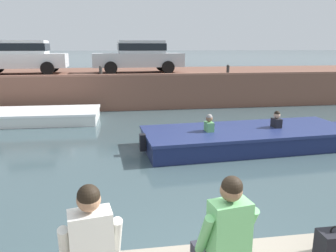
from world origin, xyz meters
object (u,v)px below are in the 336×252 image
Objects in this scene: car_left_inner_silver at (139,55)px; mooring_bollard_mid at (101,70)px; person_seated_right at (227,234)px; backpack_on_ledge at (332,248)px; person_seated_left at (91,246)px; car_leftmost_white at (22,56)px; mooring_bollard_east at (228,69)px; motorboat_passing at (257,137)px; boat_moored_west_white at (16,117)px.

car_left_inner_silver reaches higher than mooring_bollard_mid.
backpack_on_ledge is at bearing -3.24° from person_seated_right.
backpack_on_ledge is at bearing -1.60° from person_seated_left.
car_leftmost_white reaches higher than mooring_bollard_east.
motorboat_passing is 1.72× the size of car_leftmost_white.
person_seated_left is at bearing -73.44° from car_leftmost_white.
mooring_bollard_east is at bearing 0.00° from mooring_bollard_mid.
mooring_bollard_east reaches higher than backpack_on_ledge.
car_left_inner_silver is at bearing 0.00° from car_leftmost_white.
mooring_bollard_east is 12.98m from person_seated_right.
person_seated_left reaches higher than motorboat_passing.
motorboat_passing is 6.47m from backpack_on_ledge.
car_leftmost_white is (-8.32, 7.78, 2.13)m from motorboat_passing.
car_leftmost_white is at bearing 98.06° from boat_moored_west_white.
mooring_bollard_east is (4.03, -1.58, -0.61)m from car_left_inner_silver.
backpack_on_ledge reaches higher than boat_moored_west_white.
mooring_bollard_mid is 12.30m from person_seated_left.
car_leftmost_white reaches higher than person_seated_right.
car_leftmost_white is at bearing 156.71° from mooring_bollard_mid.
car_left_inner_silver reaches higher than motorboat_passing.
backpack_on_ledge is at bearing -60.48° from boat_moored_west_white.
backpack_on_ledge reaches higher than motorboat_passing.
car_left_inner_silver is 13.97m from person_seated_left.
car_leftmost_white is 5.46m from car_left_inner_silver.
mooring_bollard_mid is 0.46× the size of person_seated_left.
car_leftmost_white is at bearing 114.62° from backpack_on_ledge.
car_left_inner_silver is at bearing 84.46° from person_seated_left.
boat_moored_west_white is 11.95m from backpack_on_ledge.
motorboat_passing is at bearing 55.32° from person_seated_left.
person_seated_left is at bearing -87.85° from mooring_bollard_mid.
motorboat_passing is 7.91m from mooring_bollard_mid.
boat_moored_west_white is 16.57× the size of backpack_on_ledge.
person_seated_left is (0.46, -12.28, -0.63)m from mooring_bollard_mid.
car_left_inner_silver reaches higher than boat_moored_west_white.
car_left_inner_silver reaches higher than person_seated_left.
mooring_bollard_mid is at bearing 97.77° from person_seated_right.
boat_moored_west_white is at bearing -148.12° from mooring_bollard_mid.
mooring_bollard_east reaches higher than motorboat_passing.
person_seated_left reaches higher than backpack_on_ledge.
car_leftmost_white is at bearing 106.56° from person_seated_left.
car_left_inner_silver is (-2.86, 7.78, 2.13)m from motorboat_passing.
mooring_bollard_mid reaches higher than person_seated_right.
mooring_bollard_mid is 12.66m from backpack_on_ledge.
person_seated_right is (4.83, -10.32, 0.94)m from boat_moored_west_white.
person_seated_right reaches higher than backpack_on_ledge.
motorboat_passing is at bearing -69.86° from car_left_inner_silver.
mooring_bollard_mid is at bearing 126.89° from motorboat_passing.
backpack_on_ledge is at bearing -104.18° from mooring_bollard_east.
person_seated_left is 1.22m from person_seated_right.
car_leftmost_white is 15.37m from backpack_on_ledge.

